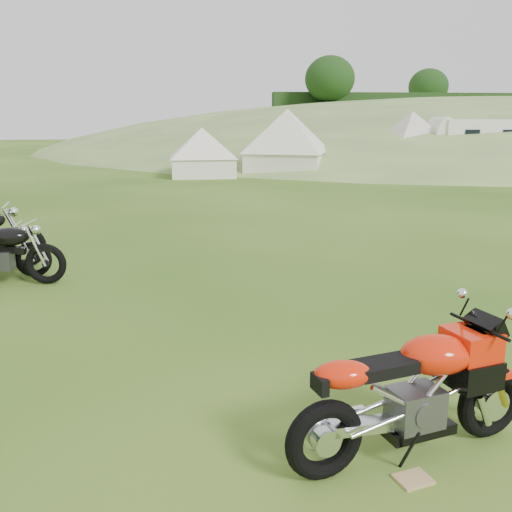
{
  "coord_description": "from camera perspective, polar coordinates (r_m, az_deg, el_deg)",
  "views": [
    {
      "loc": [
        -0.77,
        -5.62,
        2.46
      ],
      "look_at": [
        -0.05,
        0.4,
        0.97
      ],
      "focal_mm": 40.0,
      "sensor_mm": 36.0,
      "label": 1
    }
  ],
  "objects": [
    {
      "name": "plywood_board",
      "position": [
        4.39,
        15.46,
        -20.7
      ],
      "size": [
        0.28,
        0.25,
        0.02
      ],
      "primitive_type": "cube",
      "rotation": [
        0.0,
        0.0,
        0.26
      ],
      "color": "#A67D57",
      "rests_on": "ground"
    },
    {
      "name": "tent_right",
      "position": [
        27.91,
        15.26,
        11.01
      ],
      "size": [
        3.56,
        3.56,
        2.67
      ],
      "primitive_type": null,
      "rotation": [
        0.0,
        0.0,
        0.17
      ],
      "color": "beige",
      "rests_on": "ground"
    },
    {
      "name": "hillside",
      "position": [
        51.97,
        22.04,
        10.1
      ],
      "size": [
        80.0,
        64.0,
        8.0
      ],
      "primitive_type": "ellipsoid",
      "color": "#54783D",
      "rests_on": "ground"
    },
    {
      "name": "tent_left",
      "position": [
        24.28,
        -5.38,
        10.57
      ],
      "size": [
        2.65,
        2.65,
        2.24
      ],
      "primitive_type": null,
      "rotation": [
        0.0,
        0.0,
        0.03
      ],
      "color": "white",
      "rests_on": "ground"
    },
    {
      "name": "sport_motorcycle",
      "position": [
        4.38,
        15.58,
        -12.15
      ],
      "size": [
        2.01,
        0.97,
        1.17
      ],
      "primitive_type": null,
      "rotation": [
        0.0,
        0.0,
        0.26
      ],
      "color": "red",
      "rests_on": "ground"
    },
    {
      "name": "hedgerow",
      "position": [
        51.97,
        22.04,
        10.1
      ],
      "size": [
        36.0,
        1.2,
        8.6
      ],
      "primitive_type": null,
      "color": "black",
      "rests_on": "ground"
    },
    {
      "name": "caravan",
      "position": [
        28.86,
        21.78,
        10.31
      ],
      "size": [
        5.29,
        2.78,
        2.38
      ],
      "primitive_type": null,
      "rotation": [
        0.0,
        0.0,
        -0.1
      ],
      "color": "silver",
      "rests_on": "ground"
    },
    {
      "name": "ground",
      "position": [
        6.19,
        0.91,
        -9.67
      ],
      "size": [
        120.0,
        120.0,
        0.0
      ],
      "primitive_type": "plane",
      "color": "#244D10",
      "rests_on": "ground"
    },
    {
      "name": "tent_mid",
      "position": [
        25.14,
        3.15,
        11.27
      ],
      "size": [
        4.08,
        4.08,
        2.72
      ],
      "primitive_type": null,
      "rotation": [
        0.0,
        0.0,
        -0.38
      ],
      "color": "silver",
      "rests_on": "ground"
    }
  ]
}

